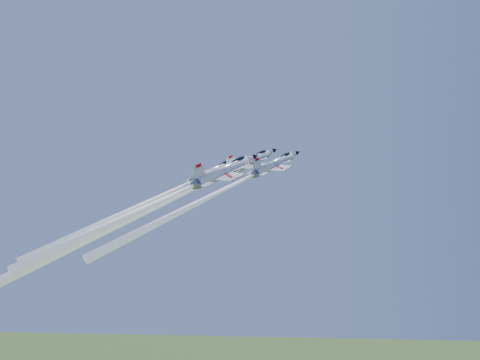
# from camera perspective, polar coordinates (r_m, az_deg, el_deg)

# --- Properties ---
(jet_lead) EXTENTS (32.54, 39.98, 48.01)m
(jet_lead) POSITION_cam_1_polar(r_m,az_deg,el_deg) (103.14, -7.95, -2.36)
(jet_lead) COLOR white
(jet_left) EXTENTS (25.70, 31.18, 35.29)m
(jet_left) POSITION_cam_1_polar(r_m,az_deg,el_deg) (107.72, -9.42, -2.15)
(jet_left) COLOR white
(jet_right) EXTENTS (24.65, 29.86, 33.59)m
(jet_right) POSITION_cam_1_polar(r_m,az_deg,el_deg) (95.37, -2.61, -1.47)
(jet_right) COLOR white
(jet_slot) EXTENTS (28.11, 33.45, 34.73)m
(jet_slot) POSITION_cam_1_polar(r_m,az_deg,el_deg) (99.81, -8.27, -2.15)
(jet_slot) COLOR white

